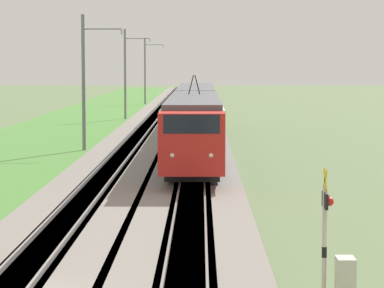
{
  "coord_description": "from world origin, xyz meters",
  "views": [
    {
      "loc": [
        -19.41,
        -4.53,
        5.63
      ],
      "look_at": [
        18.96,
        -4.16,
        2.15
      ],
      "focal_mm": 85.0,
      "sensor_mm": 36.0,
      "label": 1
    }
  ],
  "objects": [
    {
      "name": "grass_verge",
      "position": [
        50.0,
        5.35,
        0.06
      ],
      "size": [
        240.0,
        13.03,
        0.12
      ],
      "color": "#4C8438",
      "rests_on": "ground"
    },
    {
      "name": "catenary_mast_distant",
      "position": [
        99.2,
        2.72,
        4.51
      ],
      "size": [
        0.22,
        2.56,
        8.74
      ],
      "color": "slate",
      "rests_on": "ground"
    },
    {
      "name": "equipment_cabinet",
      "position": [
        0.82,
        -7.81,
        0.61
      ],
      "size": [
        0.59,
        0.41,
        1.22
      ],
      "color": "beige",
      "rests_on": "ground"
    },
    {
      "name": "catenary_mast_mid",
      "position": [
        37.04,
        2.72,
        4.42
      ],
      "size": [
        0.22,
        2.56,
        8.55
      ],
      "color": "slate",
      "rests_on": "ground"
    },
    {
      "name": "ballast_adjacent",
      "position": [
        50.0,
        -4.16,
        0.15
      ],
      "size": [
        240.0,
        4.4,
        0.3
      ],
      "color": "gray",
      "rests_on": "ground"
    },
    {
      "name": "catenary_mast_far",
      "position": [
        68.12,
        2.72,
        4.52
      ],
      "size": [
        0.22,
        2.56,
        8.76
      ],
      "color": "slate",
      "rests_on": "ground"
    },
    {
      "name": "ballast_main",
      "position": [
        50.0,
        0.0,
        0.15
      ],
      "size": [
        240.0,
        4.4,
        0.3
      ],
      "color": "gray",
      "rests_on": "ground"
    },
    {
      "name": "track_main",
      "position": [
        50.0,
        0.0,
        0.16
      ],
      "size": [
        240.0,
        1.57,
        0.45
      ],
      "color": "#4C4238",
      "rests_on": "ground"
    },
    {
      "name": "crossing_signal_far",
      "position": [
        1.13,
        -7.39,
        1.94
      ],
      "size": [
        0.7,
        0.23,
        3.2
      ],
      "rotation": [
        0.0,
        0.0,
        -1.57
      ],
      "color": "beige",
      "rests_on": "ground"
    },
    {
      "name": "track_adjacent",
      "position": [
        50.0,
        -4.16,
        0.16
      ],
      "size": [
        240.0,
        1.57,
        0.45
      ],
      "color": "#4C4238",
      "rests_on": "ground"
    },
    {
      "name": "passenger_train",
      "position": [
        38.66,
        -4.16,
        2.28
      ],
      "size": [
        42.92,
        2.86,
        4.89
      ],
      "rotation": [
        0.0,
        0.0,
        3.14
      ],
      "color": "red",
      "rests_on": "ground"
    }
  ]
}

